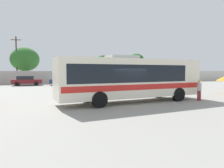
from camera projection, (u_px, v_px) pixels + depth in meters
ground_plane at (96, 90)px, 23.92m from camera, size 300.00×300.00×0.00m
perimeter_wall at (80, 77)px, 37.51m from camera, size 80.00×0.30×2.31m
coach_bus_cream_red at (130, 78)px, 14.85m from camera, size 11.53×4.05×3.46m
attendant_by_bus_door at (199, 89)px, 15.53m from camera, size 0.46×0.46×1.64m
parked_car_second_maroon at (27, 80)px, 31.72m from camera, size 4.53×2.05×1.51m
parked_car_third_dark_blue at (64, 80)px, 32.46m from camera, size 4.49×2.15×1.53m
utility_pole_near at (17, 59)px, 36.95m from camera, size 1.80×0.40×8.69m
roadside_tree_midleft at (25, 59)px, 38.70m from camera, size 5.41×5.41×6.89m
roadside_tree_midright at (103, 62)px, 44.24m from camera, size 3.51×3.51×5.81m
roadside_tree_right at (136, 61)px, 48.01m from camera, size 3.87×3.87×6.48m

